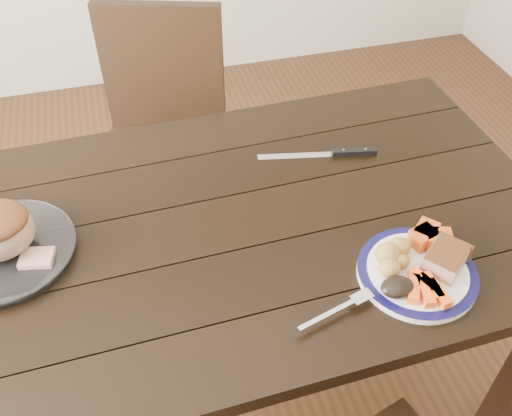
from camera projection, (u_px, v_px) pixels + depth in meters
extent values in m
plane|color=#472B16|center=(231.00, 386.00, 1.86)|extent=(4.00, 4.00, 0.00)
cube|color=black|center=(221.00, 230.00, 1.35)|extent=(1.62, 0.94, 0.04)
cube|color=black|center=(396.00, 190.00, 2.02)|extent=(0.07, 0.07, 0.71)
cube|color=black|center=(161.00, 161.00, 1.99)|extent=(0.53, 0.53, 0.04)
cube|color=black|center=(163.00, 68.00, 1.96)|extent=(0.41, 0.17, 0.46)
cube|color=black|center=(220.00, 180.00, 2.27)|extent=(0.04, 0.04, 0.43)
cube|color=black|center=(211.00, 247.00, 2.01)|extent=(0.04, 0.04, 0.43)
cube|color=black|center=(131.00, 177.00, 2.29)|extent=(0.04, 0.04, 0.43)
cube|color=black|center=(110.00, 243.00, 2.02)|extent=(0.04, 0.04, 0.43)
cylinder|color=white|center=(417.00, 273.00, 1.22)|extent=(0.26, 0.26, 0.02)
torus|color=#0D0B38|center=(418.00, 271.00, 1.22)|extent=(0.26, 0.26, 0.02)
cylinder|color=white|center=(4.00, 252.00, 1.27)|extent=(0.31, 0.31, 0.02)
cube|color=tan|center=(445.00, 259.00, 1.21)|extent=(0.12, 0.11, 0.04)
ellipsoid|color=gold|center=(399.00, 247.00, 1.23)|extent=(0.05, 0.05, 0.04)
ellipsoid|color=gold|center=(390.00, 257.00, 1.21)|extent=(0.05, 0.04, 0.04)
ellipsoid|color=gold|center=(390.00, 268.00, 1.19)|extent=(0.05, 0.04, 0.04)
ellipsoid|color=gold|center=(401.00, 261.00, 1.21)|extent=(0.04, 0.03, 0.03)
ellipsoid|color=gold|center=(388.00, 253.00, 1.22)|extent=(0.06, 0.05, 0.05)
cube|color=#FF5D15|center=(425.00, 292.00, 1.16)|extent=(0.03, 0.07, 0.02)
cube|color=#FF5D15|center=(432.00, 287.00, 1.17)|extent=(0.02, 0.07, 0.02)
cube|color=#FF5D15|center=(423.00, 281.00, 1.18)|extent=(0.05, 0.07, 0.02)
cube|color=#FF5D15|center=(414.00, 289.00, 1.16)|extent=(0.05, 0.07, 0.02)
cube|color=#FF5D15|center=(438.00, 293.00, 1.15)|extent=(0.03, 0.07, 0.02)
cube|color=#E64F19|center=(426.00, 233.00, 1.27)|extent=(0.07, 0.07, 0.04)
cube|color=#E64F19|center=(423.00, 238.00, 1.26)|extent=(0.07, 0.06, 0.04)
cube|color=#E64F19|center=(438.00, 240.00, 1.25)|extent=(0.07, 0.06, 0.04)
ellipsoid|color=black|center=(397.00, 287.00, 1.16)|extent=(0.07, 0.05, 0.03)
cube|color=silver|center=(328.00, 315.00, 1.13)|extent=(0.14, 0.05, 0.00)
cube|color=silver|center=(362.00, 297.00, 1.16)|extent=(0.05, 0.04, 0.00)
cube|color=tan|center=(37.00, 259.00, 1.23)|extent=(0.08, 0.07, 0.02)
cube|color=silver|center=(295.00, 156.00, 1.52)|extent=(0.20, 0.06, 0.00)
cube|color=black|center=(354.00, 152.00, 1.53)|extent=(0.12, 0.04, 0.01)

